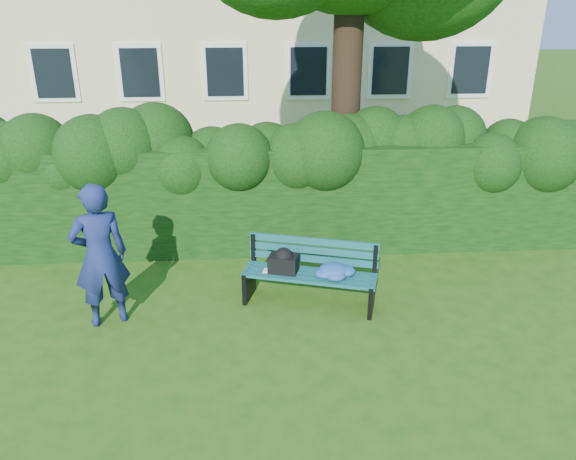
{
  "coord_description": "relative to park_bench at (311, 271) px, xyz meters",
  "views": [
    {
      "loc": [
        -0.48,
        -6.69,
        3.99
      ],
      "look_at": [
        0.0,
        0.6,
        0.95
      ],
      "focal_mm": 35.0,
      "sensor_mm": 36.0,
      "label": 1
    }
  ],
  "objects": [
    {
      "name": "man_reading",
      "position": [
        -2.73,
        -0.32,
        0.46
      ],
      "size": [
        0.83,
        0.7,
        1.92
      ],
      "primitive_type": "imported",
      "rotation": [
        0.0,
        0.0,
        3.54
      ],
      "color": "navy",
      "rests_on": "ground"
    },
    {
      "name": "park_bench",
      "position": [
        0.0,
        0.0,
        0.0
      ],
      "size": [
        1.91,
        1.05,
        0.89
      ],
      "rotation": [
        0.0,
        0.0,
        -0.29
      ],
      "color": "#105254",
      "rests_on": "ground"
    },
    {
      "name": "hedge",
      "position": [
        -0.29,
        2.0,
        0.4
      ],
      "size": [
        10.0,
        1.0,
        1.8
      ],
      "color": "black",
      "rests_on": "ground"
    },
    {
      "name": "ground",
      "position": [
        -0.29,
        -0.2,
        -0.5
      ],
      "size": [
        80.0,
        80.0,
        0.0
      ],
      "primitive_type": "plane",
      "color": "#22520F",
      "rests_on": "ground"
    }
  ]
}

